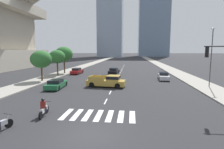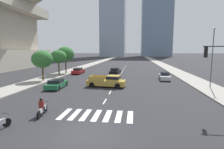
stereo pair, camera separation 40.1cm
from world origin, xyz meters
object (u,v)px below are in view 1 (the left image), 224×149
at_px(sedan_silver_1, 164,76).
at_px(pickup_truck, 108,81).
at_px(street_tree_third, 64,54).
at_px(sedan_red_0, 77,71).
at_px(sedan_black_2, 114,71).
at_px(sedan_green_3, 56,84).
at_px(street_lamp_east, 211,53).
at_px(street_tree_second, 57,57).
at_px(street_tree_nearest, 41,59).
at_px(motorcycle_lead, 44,109).

bearing_deg(sedan_silver_1, pickup_truck, -45.82).
bearing_deg(street_tree_third, pickup_truck, -49.13).
relative_size(sedan_red_0, sedan_black_2, 0.95).
bearing_deg(sedan_black_2, sedan_green_3, 165.18).
xyz_separation_m(street_lamp_east, street_tree_third, (-26.01, 12.58, -0.38)).
distance_m(pickup_truck, sedan_black_2, 15.31).
xyz_separation_m(street_lamp_east, street_tree_second, (-26.01, 8.82, -0.84)).
bearing_deg(sedan_green_3, sedan_red_0, 3.01).
bearing_deg(street_tree_nearest, street_tree_third, 90.00).
bearing_deg(street_tree_second, street_lamp_east, -18.73).
distance_m(pickup_truck, street_lamp_east, 14.88).
bearing_deg(sedan_black_2, sedan_silver_1, -122.21).
height_order(pickup_truck, sedan_red_0, pickup_truck).
height_order(sedan_green_3, street_tree_nearest, street_tree_nearest).
height_order(sedan_silver_1, sedan_green_3, sedan_silver_1).
xyz_separation_m(motorcycle_lead, sedan_green_3, (-3.45, 10.35, -0.01)).
bearing_deg(sedan_red_0, motorcycle_lead, -167.27).
distance_m(sedan_red_0, street_tree_nearest, 11.33).
bearing_deg(sedan_red_0, street_tree_nearest, 166.14).
height_order(sedan_green_3, street_tree_second, street_tree_second).
distance_m(sedan_black_2, street_tree_third, 11.86).
relative_size(sedan_red_0, street_tree_third, 0.76).
xyz_separation_m(sedan_black_2, street_tree_nearest, (-11.07, -12.06, 3.18)).
height_order(pickup_truck, street_lamp_east, street_lamp_east).
distance_m(street_lamp_east, street_tree_nearest, 26.13).
relative_size(motorcycle_lead, street_tree_third, 0.35).
height_order(sedan_red_0, street_tree_nearest, street_tree_nearest).
bearing_deg(sedan_silver_1, sedan_black_2, -123.58).
height_order(sedan_red_0, street_lamp_east, street_lamp_east).
distance_m(motorcycle_lead, sedan_green_3, 10.91).
bearing_deg(motorcycle_lead, sedan_red_0, 3.26).
height_order(motorcycle_lead, sedan_black_2, motorcycle_lead).
relative_size(sedan_red_0, sedan_green_3, 0.95).
xyz_separation_m(sedan_silver_1, street_tree_nearest, (-20.88, -4.40, 3.16)).
distance_m(pickup_truck, sedan_silver_1, 11.94).
height_order(sedan_silver_1, street_tree_nearest, street_tree_nearest).
xyz_separation_m(sedan_green_3, street_tree_third, (-4.68, 15.26, 3.86)).
distance_m(sedan_silver_1, street_lamp_east, 9.43).
bearing_deg(street_tree_third, sedan_silver_1, -15.75).
distance_m(sedan_silver_1, street_tree_third, 22.03).
height_order(street_tree_nearest, street_tree_second, street_tree_second).
relative_size(motorcycle_lead, street_tree_nearest, 0.41).
bearing_deg(street_tree_second, street_tree_nearest, -90.00).
bearing_deg(motorcycle_lead, street_lamp_east, -62.31).
distance_m(pickup_truck, sedan_red_0, 16.39).
bearing_deg(pickup_truck, street_tree_nearest, 171.38).
distance_m(street_tree_second, street_tree_third, 3.80).
bearing_deg(street_lamp_east, sedan_red_0, 151.08).
xyz_separation_m(pickup_truck, sedan_silver_1, (9.17, 7.64, -0.21)).
bearing_deg(street_tree_third, sedan_black_2, 9.08).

